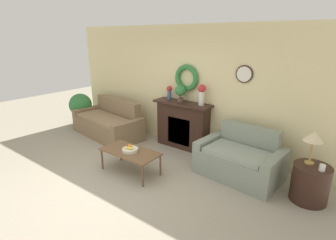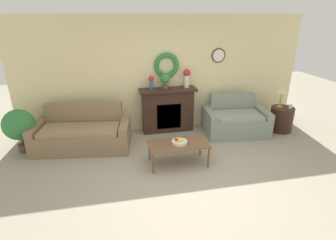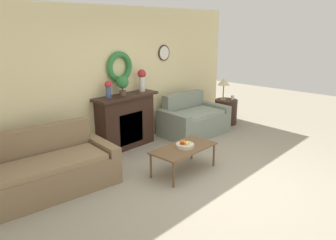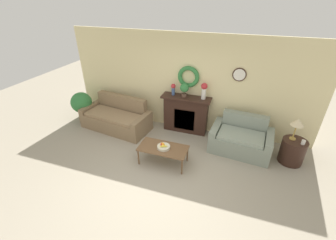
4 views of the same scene
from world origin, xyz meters
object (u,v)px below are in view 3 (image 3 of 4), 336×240
(table_lamp, at_px, (224,82))
(vase_on_mantel_left, at_px, (108,88))
(fireplace, at_px, (126,121))
(mug, at_px, (233,98))
(side_table_by_loveseat, at_px, (226,112))
(vase_on_mantel_right, at_px, (142,79))
(coffee_table, at_px, (184,150))
(couch_left, at_px, (46,171))
(fruit_bowl, at_px, (185,145))
(potted_plant_on_mantel, at_px, (122,83))
(loveseat_right, at_px, (193,120))

(table_lamp, bearing_deg, vase_on_mantel_left, 170.59)
(fireplace, height_order, vase_on_mantel_left, vase_on_mantel_left)
(table_lamp, xyz_separation_m, mug, (0.19, -0.15, -0.38))
(side_table_by_loveseat, relative_size, mug, 6.03)
(fireplace, height_order, vase_on_mantel_right, vase_on_mantel_right)
(fireplace, xyz_separation_m, side_table_by_loveseat, (2.73, -0.55, -0.24))
(vase_on_mantel_left, height_order, vase_on_mantel_right, vase_on_mantel_right)
(coffee_table, xyz_separation_m, table_lamp, (2.78, 1.07, 0.63))
(couch_left, xyz_separation_m, table_lamp, (4.62, -0.01, 0.71))
(fruit_bowl, distance_m, mug, 3.11)
(side_table_by_loveseat, relative_size, potted_plant_on_mantel, 1.59)
(vase_on_mantel_right, relative_size, potted_plant_on_mantel, 1.17)
(loveseat_right, distance_m, vase_on_mantel_right, 1.57)
(fireplace, height_order, potted_plant_on_mantel, potted_plant_on_mantel)
(fireplace, distance_m, couch_left, 2.03)
(table_lamp, bearing_deg, loveseat_right, 177.53)
(potted_plant_on_mantel, bearing_deg, couch_left, -165.83)
(vase_on_mantel_right, bearing_deg, table_lamp, -12.88)
(mug, distance_m, vase_on_mantel_left, 3.36)
(couch_left, xyz_separation_m, vase_on_mantel_right, (2.41, 0.50, 1.01))
(coffee_table, xyz_separation_m, vase_on_mantel_left, (-0.27, 1.58, 0.86))
(vase_on_mantel_left, bearing_deg, potted_plant_on_mantel, -3.60)
(coffee_table, xyz_separation_m, potted_plant_on_mantel, (0.05, 1.56, 0.91))
(loveseat_right, relative_size, coffee_table, 1.36)
(couch_left, distance_m, side_table_by_loveseat, 4.69)
(fireplace, relative_size, coffee_table, 1.20)
(vase_on_mantel_right, bearing_deg, couch_left, -168.34)
(couch_left, xyz_separation_m, mug, (4.81, -0.16, 0.33))
(loveseat_right, relative_size, table_lamp, 2.89)
(vase_on_mantel_right, bearing_deg, potted_plant_on_mantel, -177.80)
(coffee_table, bearing_deg, fireplace, 85.88)
(vase_on_mantel_left, bearing_deg, vase_on_mantel_right, -0.00)
(fireplace, xyz_separation_m, fruit_bowl, (-0.10, -1.58, -0.06))
(couch_left, xyz_separation_m, loveseat_right, (3.52, 0.04, 0.00))
(fruit_bowl, distance_m, vase_on_mantel_right, 1.88)
(fruit_bowl, xyz_separation_m, vase_on_mantel_left, (-0.28, 1.59, 0.78))
(vase_on_mantel_left, bearing_deg, fruit_bowl, -80.10)
(loveseat_right, relative_size, potted_plant_on_mantel, 4.09)
(loveseat_right, bearing_deg, coffee_table, -140.75)
(table_lamp, distance_m, mug, 0.45)
(fireplace, bearing_deg, couch_left, -165.87)
(fruit_bowl, xyz_separation_m, side_table_by_loveseat, (2.84, 1.03, -0.18))
(mug, distance_m, potted_plant_on_mantel, 3.06)
(couch_left, xyz_separation_m, vase_on_mantel_left, (1.58, 0.50, 0.94))
(vase_on_mantel_right, bearing_deg, vase_on_mantel_left, 180.00)
(side_table_by_loveseat, distance_m, vase_on_mantel_left, 3.31)
(loveseat_right, xyz_separation_m, potted_plant_on_mantel, (-1.63, 0.44, 0.98))
(couch_left, bearing_deg, table_lamp, 7.77)
(fireplace, height_order, couch_left, fireplace)
(couch_left, height_order, fruit_bowl, couch_left)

